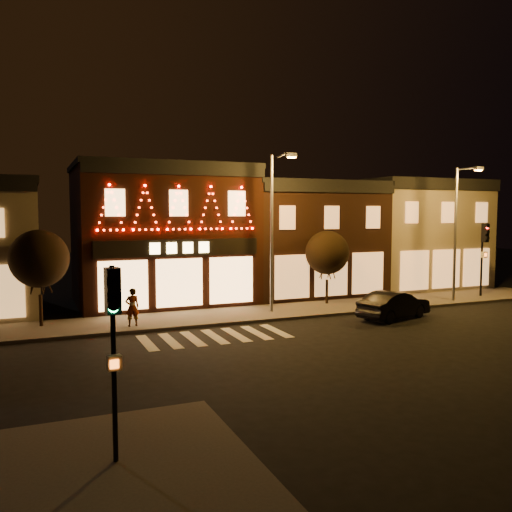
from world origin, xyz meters
TOP-DOWN VIEW (x-y plane):
  - ground at (0.00, 0.00)m, footprint 120.00×120.00m
  - sidewalk_far at (2.00, 8.00)m, footprint 44.00×4.00m
  - sidewalk_near at (-6.50, -7.50)m, footprint 7.00×7.00m
  - building_pulp at (0.00, 13.98)m, footprint 10.20×8.34m
  - building_right_a at (9.50, 13.99)m, footprint 9.20×8.28m
  - building_right_b at (18.50, 13.99)m, footprint 9.20×8.28m
  - traffic_signal_near at (-5.88, -6.95)m, footprint 0.32×0.44m
  - traffic_signal_far at (19.25, 7.48)m, footprint 0.39×0.53m
  - streetlamp_mid at (4.60, 7.65)m, footprint 0.72×1.93m
  - streetlamp_right at (16.28, 6.61)m, footprint 0.51×1.83m
  - tree_left at (-7.04, 8.69)m, footprint 2.72×2.72m
  - tree_right at (8.63, 8.97)m, footprint 2.57×2.57m
  - dark_sedan at (9.85, 4.22)m, footprint 4.66×2.77m
  - pedestrian at (-3.07, 6.98)m, footprint 0.68×0.47m

SIDE VIEW (x-z plane):
  - ground at x=0.00m, z-range 0.00..0.00m
  - sidewalk_far at x=2.00m, z-range 0.00..0.15m
  - sidewalk_near at x=-6.50m, z-range 0.00..0.15m
  - dark_sedan at x=9.85m, z-range 0.00..1.45m
  - pedestrian at x=-3.07m, z-range 0.15..1.95m
  - traffic_signal_near at x=-5.88m, z-range 1.02..5.24m
  - tree_right at x=8.63m, z-range 1.01..5.30m
  - tree_left at x=-7.04m, z-range 1.06..5.61m
  - traffic_signal_far at x=19.25m, z-range 1.15..5.82m
  - building_right_a at x=9.50m, z-range 0.01..7.51m
  - building_right_b at x=18.50m, z-range 0.01..7.81m
  - building_pulp at x=0.00m, z-range 0.01..8.31m
  - streetlamp_right at x=16.28m, z-range 0.85..8.86m
  - streetlamp_mid at x=4.60m, z-range 0.88..9.28m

